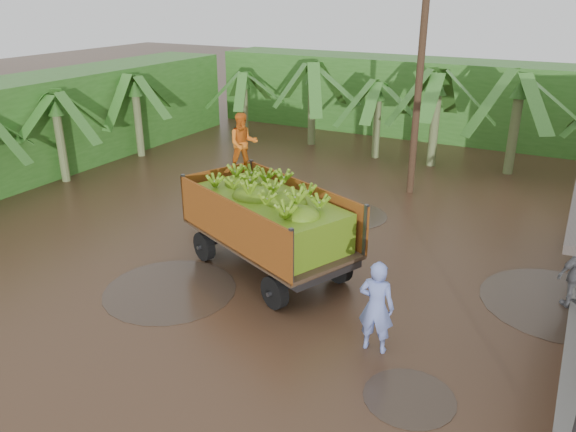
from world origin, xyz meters
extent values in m
plane|color=black|center=(0.00, 0.00, 0.00)|extent=(100.00, 100.00, 0.00)
cube|color=#2D661E|center=(-2.00, 16.00, 1.80)|extent=(22.00, 3.00, 3.60)
cube|color=#2D661E|center=(-14.00, 4.00, 1.80)|extent=(3.00, 18.00, 3.60)
cube|color=#47474C|center=(-4.83, 1.12, 0.56)|extent=(1.74, 0.85, 0.12)
imported|color=orange|center=(-3.14, 0.77, 2.94)|extent=(0.97, 0.96, 1.58)
imported|color=#7588D6|center=(1.66, -2.12, 0.97)|extent=(0.73, 0.51, 1.93)
cylinder|color=#47301E|center=(-0.46, 7.32, 3.69)|extent=(0.24, 0.24, 7.38)
camera|label=1|loc=(4.58, -11.18, 6.64)|focal=35.00mm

